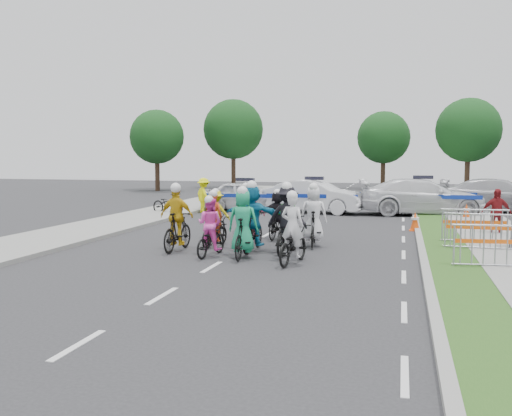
% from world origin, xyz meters
% --- Properties ---
extents(ground, '(90.00, 90.00, 0.00)m').
position_xyz_m(ground, '(0.00, 0.00, 0.00)').
color(ground, '#28282B').
rests_on(ground, ground).
extents(curb_right, '(0.20, 60.00, 0.12)m').
position_xyz_m(curb_right, '(5.10, 5.00, 0.06)').
color(curb_right, gray).
rests_on(curb_right, ground).
extents(grass_strip, '(1.20, 60.00, 0.11)m').
position_xyz_m(grass_strip, '(5.80, 5.00, 0.06)').
color(grass_strip, '#264F19').
rests_on(grass_strip, ground).
extents(sidewalk_right, '(2.40, 60.00, 0.13)m').
position_xyz_m(sidewalk_right, '(7.60, 5.00, 0.07)').
color(sidewalk_right, gray).
rests_on(sidewalk_right, ground).
extents(sidewalk_left, '(3.00, 60.00, 0.13)m').
position_xyz_m(sidewalk_left, '(-6.50, 5.00, 0.07)').
color(sidewalk_left, gray).
rests_on(sidewalk_left, ground).
extents(rider_0, '(0.93, 1.92, 1.88)m').
position_xyz_m(rider_0, '(1.85, 0.94, 0.62)').
color(rider_0, black).
rests_on(rider_0, ground).
extents(rider_1, '(0.84, 1.87, 1.95)m').
position_xyz_m(rider_1, '(0.42, 1.41, 0.76)').
color(rider_1, black).
rests_on(rider_1, ground).
extents(rider_2, '(0.76, 1.70, 1.68)m').
position_xyz_m(rider_2, '(-0.53, 1.46, 0.63)').
color(rider_2, black).
rests_on(rider_2, ground).
extents(rider_3, '(1.01, 1.90, 1.98)m').
position_xyz_m(rider_3, '(-1.72, 2.02, 0.76)').
color(rider_3, black).
rests_on(rider_3, ground).
extents(rider_4, '(1.17, 2.04, 2.03)m').
position_xyz_m(rider_4, '(1.44, 2.32, 0.78)').
color(rider_4, black).
rests_on(rider_4, ground).
extents(rider_5, '(1.64, 1.96, 2.05)m').
position_xyz_m(rider_5, '(0.37, 2.56, 0.85)').
color(rider_5, black).
rests_on(rider_5, ground).
extents(rider_6, '(0.78, 1.75, 1.73)m').
position_xyz_m(rider_6, '(-0.94, 3.03, 0.57)').
color(rider_6, black).
rests_on(rider_6, ground).
extents(rider_7, '(0.85, 1.88, 1.94)m').
position_xyz_m(rider_7, '(1.95, 3.86, 0.75)').
color(rider_7, black).
rests_on(rider_7, ground).
extents(rider_8, '(0.81, 1.73, 1.70)m').
position_xyz_m(rider_8, '(1.07, 4.21, 0.64)').
color(rider_8, black).
rests_on(rider_8, ground).
extents(rider_9, '(0.85, 1.61, 1.68)m').
position_xyz_m(rider_9, '(-0.05, 4.12, 0.65)').
color(rider_9, black).
rests_on(rider_9, ground).
extents(rider_10, '(0.93, 1.65, 1.68)m').
position_xyz_m(rider_10, '(-1.40, 4.58, 0.66)').
color(rider_10, black).
rests_on(rider_10, ground).
extents(rider_11, '(1.37, 1.63, 1.66)m').
position_xyz_m(rider_11, '(0.56, 5.10, 0.71)').
color(rider_11, black).
rests_on(rider_11, ground).
extents(rider_12, '(0.74, 1.81, 1.81)m').
position_xyz_m(rider_12, '(-0.77, 6.07, 0.60)').
color(rider_12, black).
rests_on(rider_12, ground).
extents(police_car_0, '(4.49, 2.18, 1.48)m').
position_xyz_m(police_car_0, '(-3.08, 14.28, 0.74)').
color(police_car_0, silver).
rests_on(police_car_0, ground).
extents(police_car_1, '(5.04, 2.48, 1.59)m').
position_xyz_m(police_car_1, '(0.44, 14.01, 0.80)').
color(police_car_1, silver).
rests_on(police_car_1, ground).
extents(police_car_2, '(6.03, 3.07, 1.68)m').
position_xyz_m(police_car_2, '(5.45, 14.25, 0.84)').
color(police_car_2, silver).
rests_on(police_car_2, ground).
extents(civilian_sedan, '(5.84, 2.96, 1.63)m').
position_xyz_m(civilian_sedan, '(9.17, 16.38, 0.81)').
color(civilian_sedan, '#ACACB1').
rests_on(civilian_sedan, ground).
extents(spectator_2, '(0.97, 0.42, 1.64)m').
position_xyz_m(spectator_2, '(7.64, 7.50, 0.82)').
color(spectator_2, maroon).
rests_on(spectator_2, ground).
extents(marshal_hiviz, '(1.22, 1.20, 1.68)m').
position_xyz_m(marshal_hiviz, '(-4.70, 12.62, 0.84)').
color(marshal_hiviz, '#FAFF0D').
rests_on(marshal_hiviz, ground).
extents(barrier_0, '(2.04, 0.72, 1.12)m').
position_xyz_m(barrier_0, '(6.70, 1.22, 0.56)').
color(barrier_0, '#A5A8AD').
rests_on(barrier_0, ground).
extents(barrier_1, '(2.02, 0.60, 1.12)m').
position_xyz_m(barrier_1, '(6.70, 3.91, 0.56)').
color(barrier_1, '#A5A8AD').
rests_on(barrier_1, ground).
extents(barrier_2, '(2.04, 0.69, 1.12)m').
position_xyz_m(barrier_2, '(6.70, 5.31, 0.56)').
color(barrier_2, '#A5A8AD').
rests_on(barrier_2, ground).
extents(cone_0, '(0.40, 0.40, 0.70)m').
position_xyz_m(cone_0, '(5.01, 8.37, 0.34)').
color(cone_0, '#F24C0C').
rests_on(cone_0, ground).
extents(cone_1, '(0.40, 0.40, 0.70)m').
position_xyz_m(cone_1, '(7.21, 12.58, 0.34)').
color(cone_1, '#F24C0C').
rests_on(cone_1, ground).
extents(parked_bike, '(1.98, 1.25, 0.98)m').
position_xyz_m(parked_bike, '(-6.13, 11.63, 0.49)').
color(parked_bike, black).
rests_on(parked_bike, ground).
extents(tree_0, '(4.20, 4.20, 6.30)m').
position_xyz_m(tree_0, '(-14.00, 28.00, 4.19)').
color(tree_0, '#382619').
rests_on(tree_0, ground).
extents(tree_1, '(4.55, 4.55, 6.82)m').
position_xyz_m(tree_1, '(9.00, 30.00, 4.54)').
color(tree_1, '#382619').
rests_on(tree_1, ground).
extents(tree_3, '(4.90, 4.90, 7.35)m').
position_xyz_m(tree_3, '(-9.00, 32.00, 4.89)').
color(tree_3, '#382619').
rests_on(tree_3, ground).
extents(tree_4, '(4.20, 4.20, 6.30)m').
position_xyz_m(tree_4, '(3.00, 34.00, 4.19)').
color(tree_4, '#382619').
rests_on(tree_4, ground).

